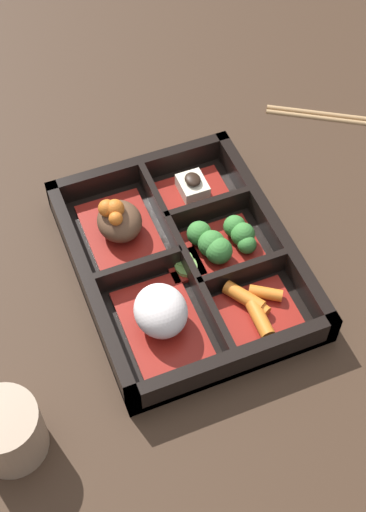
# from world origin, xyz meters

# --- Properties ---
(ground_plane) EXTENTS (3.00, 3.00, 0.00)m
(ground_plane) POSITION_xyz_m (0.00, 0.00, 0.00)
(ground_plane) COLOR #382619
(bento_base) EXTENTS (0.30, 0.24, 0.01)m
(bento_base) POSITION_xyz_m (0.00, 0.00, 0.01)
(bento_base) COLOR black
(bento_base) RESTS_ON ground_plane
(bento_rim) EXTENTS (0.30, 0.24, 0.04)m
(bento_rim) POSITION_xyz_m (0.00, -0.00, 0.02)
(bento_rim) COLOR black
(bento_rim) RESTS_ON ground_plane
(bowl_rice) EXTENTS (0.12, 0.08, 0.06)m
(bowl_rice) POSITION_xyz_m (-0.07, 0.05, 0.03)
(bowl_rice) COLOR maroon
(bowl_rice) RESTS_ON bento_base
(bowl_stew) EXTENTS (0.12, 0.08, 0.06)m
(bowl_stew) POSITION_xyz_m (0.07, 0.05, 0.03)
(bowl_stew) COLOR maroon
(bowl_stew) RESTS_ON bento_base
(bowl_carrots) EXTENTS (0.08, 0.09, 0.02)m
(bowl_carrots) POSITION_xyz_m (-0.09, -0.05, 0.02)
(bowl_carrots) COLOR maroon
(bowl_carrots) RESTS_ON bento_base
(bowl_greens) EXTENTS (0.08, 0.09, 0.04)m
(bowl_greens) POSITION_xyz_m (0.00, -0.05, 0.03)
(bowl_greens) COLOR maroon
(bowl_greens) RESTS_ON bento_base
(bowl_tofu) EXTENTS (0.06, 0.09, 0.03)m
(bowl_tofu) POSITION_xyz_m (0.09, -0.05, 0.02)
(bowl_tofu) COLOR maroon
(bowl_tofu) RESTS_ON bento_base
(bowl_pickles) EXTENTS (0.04, 0.04, 0.01)m
(bowl_pickles) POSITION_xyz_m (-0.01, 0.00, 0.02)
(bowl_pickles) COLOR maroon
(bowl_pickles) RESTS_ON bento_base
(tea_cup) EXTENTS (0.07, 0.07, 0.07)m
(tea_cup) POSITION_xyz_m (-0.14, 0.24, 0.04)
(tea_cup) COLOR gray
(tea_cup) RESTS_ON ground_plane
(chopsticks) EXTENTS (0.13, 0.19, 0.01)m
(chopsticks) POSITION_xyz_m (0.15, -0.30, 0.00)
(chopsticks) COLOR #A87F51
(chopsticks) RESTS_ON ground_plane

